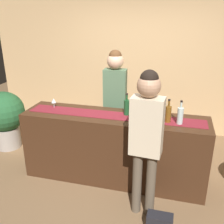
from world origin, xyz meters
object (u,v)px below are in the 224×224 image
object	(u,v)px
wine_bottle_clear	(180,115)
wine_bottle_green	(127,107)
wine_glass_near_customer	(144,112)
customer_sipping	(147,131)
bartender	(115,94)
wine_bottle_amber	(168,114)
wine_glass_mid_counter	(54,101)
handbag	(159,223)
potted_plant_tall	(5,116)

from	to	relation	value
wine_bottle_clear	wine_bottle_green	distance (m)	0.70
wine_glass_near_customer	customer_sipping	xyz separation A→B (m)	(0.11, -0.56, 0.01)
wine_bottle_green	bartender	size ratio (longest dim) A/B	0.17
wine_bottle_amber	wine_bottle_green	xyz separation A→B (m)	(-0.55, 0.11, 0.00)
wine_glass_mid_counter	wine_bottle_amber	bearing A→B (deg)	-4.19
wine_bottle_green	wine_glass_mid_counter	xyz separation A→B (m)	(-1.07, 0.01, -0.01)
wine_bottle_clear	wine_glass_mid_counter	distance (m)	1.76
wine_bottle_green	handbag	world-z (taller)	wine_bottle_green
wine_glass_mid_counter	handbag	world-z (taller)	wine_glass_mid_counter
wine_bottle_clear	customer_sipping	bearing A→B (deg)	-121.98
wine_bottle_amber	bartender	size ratio (longest dim) A/B	0.17
handbag	wine_bottle_amber	bearing A→B (deg)	91.97
wine_glass_mid_counter	potted_plant_tall	bearing A→B (deg)	163.54
handbag	wine_bottle_green	bearing A→B (deg)	122.09
wine_bottle_amber	bartender	xyz separation A→B (m)	(-0.83, 0.62, 0.01)
wine_bottle_amber	potted_plant_tall	xyz separation A→B (m)	(-2.75, 0.45, -0.49)
wine_glass_near_customer	wine_glass_mid_counter	xyz separation A→B (m)	(-1.31, 0.12, 0.00)
wine_bottle_clear	handbag	distance (m)	1.26
potted_plant_tall	handbag	world-z (taller)	potted_plant_tall
wine_bottle_clear	wine_glass_near_customer	world-z (taller)	wine_bottle_clear
wine_bottle_clear	bartender	xyz separation A→B (m)	(-0.98, 0.64, 0.01)
wine_bottle_amber	customer_sipping	size ratio (longest dim) A/B	0.18
wine_bottle_clear	wine_bottle_amber	bearing A→B (deg)	173.01
customer_sipping	handbag	world-z (taller)	customer_sipping
bartender	handbag	xyz separation A→B (m)	(0.86, -1.43, -0.98)
bartender	handbag	distance (m)	1.94
wine_bottle_clear	potted_plant_tall	distance (m)	2.98
bartender	potted_plant_tall	size ratio (longest dim) A/B	1.73
wine_bottle_clear	wine_glass_mid_counter	world-z (taller)	wine_bottle_clear
wine_bottle_amber	wine_bottle_green	world-z (taller)	same
wine_glass_near_customer	potted_plant_tall	world-z (taller)	wine_glass_near_customer
customer_sipping	potted_plant_tall	size ratio (longest dim) A/B	1.71
wine_glass_mid_counter	customer_sipping	bearing A→B (deg)	-25.48
wine_glass_mid_counter	potted_plant_tall	size ratio (longest dim) A/B	0.14
wine_bottle_amber	potted_plant_tall	bearing A→B (deg)	170.62
wine_glass_near_customer	wine_bottle_green	bearing A→B (deg)	155.95
wine_glass_mid_counter	bartender	world-z (taller)	bartender
potted_plant_tall	wine_bottle_clear	bearing A→B (deg)	-9.26
wine_glass_near_customer	customer_sipping	size ratio (longest dim) A/B	0.08
bartender	customer_sipping	distance (m)	1.34
wine_bottle_green	bartender	distance (m)	0.59
wine_glass_mid_counter	handbag	xyz separation A→B (m)	(1.64, -0.93, -0.96)
wine_glass_near_customer	wine_bottle_clear	bearing A→B (deg)	-2.11
wine_glass_near_customer	customer_sipping	bearing A→B (deg)	-79.04
bartender	wine_bottle_green	bearing A→B (deg)	115.19
wine_glass_mid_counter	bartender	xyz separation A→B (m)	(0.78, 0.50, 0.02)
wine_bottle_green	potted_plant_tall	bearing A→B (deg)	171.08
handbag	wine_glass_mid_counter	bearing A→B (deg)	150.57
wine_bottle_green	wine_glass_near_customer	xyz separation A→B (m)	(0.25, -0.11, -0.01)
customer_sipping	potted_plant_tall	world-z (taller)	customer_sipping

